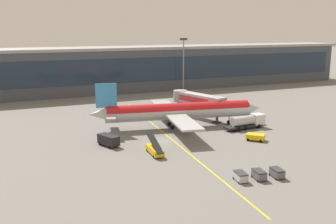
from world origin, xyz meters
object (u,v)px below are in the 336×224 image
Objects in this scene: baggage_cart_2 at (277,173)px; main_airliner at (178,111)px; crew_van at (109,140)px; fuel_tanker at (247,122)px; baggage_cart_1 at (259,175)px; baggage_cart_0 at (241,176)px; pushback_tug at (255,137)px; belt_loader at (155,149)px.

main_airliner is at bearing 91.62° from baggage_cart_2.
crew_van is 34.45m from baggage_cart_2.
baggage_cart_1 is at bearing -121.25° from fuel_tanker.
main_airliner is at bearing 151.80° from fuel_tanker.
crew_van is 1.90× the size of baggage_cart_0.
baggage_cart_1 is at bearing -124.11° from pushback_tug.
crew_van is (-34.23, -0.57, -0.43)m from fuel_tanker.
baggage_cart_2 is (1.02, -36.04, -3.21)m from main_airliner.
crew_van is 11.03m from belt_loader.
baggage_cart_2 is at bearing -88.38° from main_airliner.
belt_loader is 23.43m from baggage_cart_2.
fuel_tanker is 31.32m from baggage_cart_2.
fuel_tanker is at bearing 53.71° from baggage_cart_0.
pushback_tug is 0.62× the size of belt_loader.
baggage_cart_2 is (-13.64, -28.18, -0.96)m from fuel_tanker.
fuel_tanker reaches higher than baggage_cart_0.
belt_loader is 2.43× the size of baggage_cart_1.
fuel_tanker is at bearing 64.18° from baggage_cart_2.
fuel_tanker is 3.84× the size of baggage_cart_2.
pushback_tug is (10.43, -16.98, -3.14)m from main_airliner.
main_airliner is at bearing 53.11° from belt_loader.
pushback_tug is 21.25m from baggage_cart_2.
main_airliner is 9.86× the size of pushback_tug.
fuel_tanker is at bearing 0.95° from crew_van.
pushback_tug is at bearing -114.86° from fuel_tanker.
crew_van is at bearing 164.09° from pushback_tug.
baggage_cart_0 is (7.61, -17.83, -0.21)m from belt_loader.
fuel_tanker is 10.09m from pushback_tug.
main_airliner reaches higher than baggage_cart_2.
baggage_cart_0 is (-15.73, -18.06, -0.07)m from pushback_tug.
crew_van is 32.24m from baggage_cart_1.
main_airliner reaches higher than belt_loader.
pushback_tug is at bearing 48.94° from baggage_cart_0.
main_airliner is 35.75m from baggage_cart_1.
belt_loader is at bearing -179.44° from pushback_tug.
crew_van is at bearing -156.71° from main_airliner.
fuel_tanker is at bearing 58.75° from baggage_cart_1.
fuel_tanker is 34.24m from crew_van.
baggage_cart_1 is 3.20m from baggage_cart_2.
crew_van is at bearing 127.20° from belt_loader.
belt_loader reaches higher than pushback_tug.
main_airliner is 20.17m from pushback_tug.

